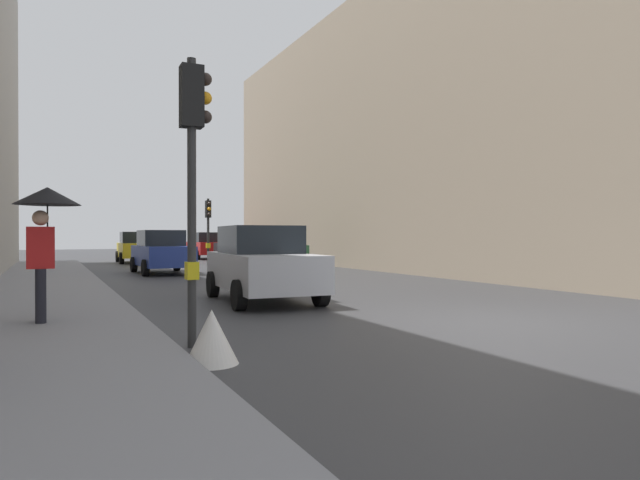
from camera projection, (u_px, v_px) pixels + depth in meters
ground_plane at (488, 321)px, 9.69m from camera, size 120.00×120.00×0.00m
sidewalk_kerb at (48, 302)px, 11.88m from camera, size 2.94×40.00×0.16m
building_facade_right at (450, 143)px, 28.02m from camera, size 12.00×30.79×12.69m
traffic_light_far_median at (208, 220)px, 26.57m from camera, size 0.24×0.43×3.37m
traffic_light_near_left at (193, 149)px, 7.38m from camera, size 0.43×0.25×3.95m
car_blue_van at (162, 252)px, 22.07m from camera, size 2.09×4.24×1.76m
car_silver_hatchback at (262, 264)px, 12.64m from camera, size 2.26×4.32×1.76m
car_dark_suv at (238, 247)px, 31.23m from camera, size 2.14×4.26×1.76m
car_red_sedan at (207, 246)px, 35.97m from camera, size 2.06×4.22×1.76m
car_green_estate at (275, 250)px, 24.96m from camera, size 2.20×4.29×1.76m
car_yellow_taxi at (136, 247)px, 30.97m from camera, size 2.13×4.26×1.76m
pedestrian_with_umbrella at (45, 216)px, 8.56m from camera, size 1.00×1.00×2.14m
warning_sign_triangle at (212, 337)px, 6.42m from camera, size 0.64×0.64×0.65m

